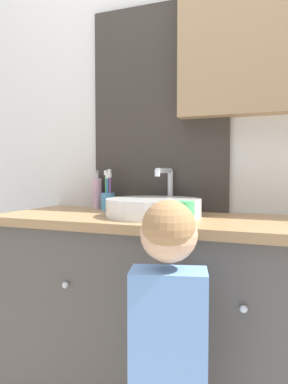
{
  "coord_description": "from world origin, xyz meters",
  "views": [
    {
      "loc": [
        0.46,
        -1.05,
        1.03
      ],
      "look_at": [
        -0.09,
        0.29,
        0.95
      ],
      "focal_mm": 35.0,
      "sensor_mm": 36.0,
      "label": 1
    }
  ],
  "objects_px": {
    "sink_basin": "(154,207)",
    "soap_dispenser": "(97,193)",
    "child_figure": "(169,350)",
    "toothbrush_holder": "(108,199)",
    "drinking_cup": "(184,213)"
  },
  "relations": [
    {
      "from": "toothbrush_holder",
      "to": "soap_dispenser",
      "type": "distance_m",
      "value": 0.09
    },
    {
      "from": "toothbrush_holder",
      "to": "child_figure",
      "type": "relative_size",
      "value": 0.2
    },
    {
      "from": "sink_basin",
      "to": "toothbrush_holder",
      "type": "bearing_deg",
      "value": 152.02
    },
    {
      "from": "soap_dispenser",
      "to": "drinking_cup",
      "type": "height_order",
      "value": "soap_dispenser"
    },
    {
      "from": "toothbrush_holder",
      "to": "child_figure",
      "type": "height_order",
      "value": "toothbrush_holder"
    },
    {
      "from": "sink_basin",
      "to": "toothbrush_holder",
      "type": "relative_size",
      "value": 2.27
    },
    {
      "from": "soap_dispenser",
      "to": "toothbrush_holder",
      "type": "bearing_deg",
      "value": -28.3
    },
    {
      "from": "drinking_cup",
      "to": "sink_basin",
      "type": "bearing_deg",
      "value": 132.97
    },
    {
      "from": "sink_basin",
      "to": "child_figure",
      "type": "bearing_deg",
      "value": -65.06
    },
    {
      "from": "sink_basin",
      "to": "soap_dispenser",
      "type": "relative_size",
      "value": 2.35
    },
    {
      "from": "toothbrush_holder",
      "to": "soap_dispenser",
      "type": "relative_size",
      "value": 1.03
    },
    {
      "from": "sink_basin",
      "to": "child_figure",
      "type": "distance_m",
      "value": 0.62
    },
    {
      "from": "sink_basin",
      "to": "drinking_cup",
      "type": "height_order",
      "value": "sink_basin"
    },
    {
      "from": "sink_basin",
      "to": "soap_dispenser",
      "type": "xyz_separation_m",
      "value": [
        -0.37,
        0.2,
        0.04
      ]
    },
    {
      "from": "soap_dispenser",
      "to": "drinking_cup",
      "type": "distance_m",
      "value": 0.67
    }
  ]
}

